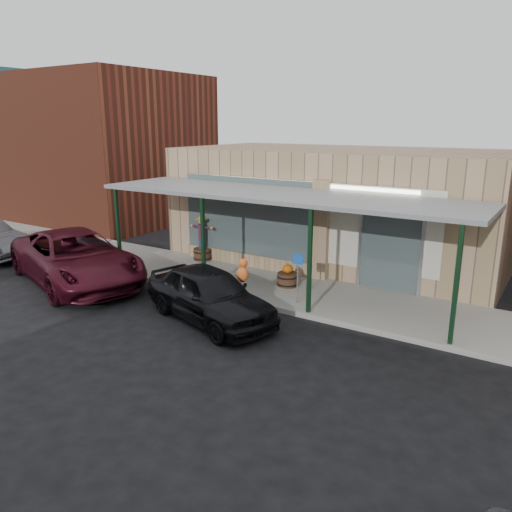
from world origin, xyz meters
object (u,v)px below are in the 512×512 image
Objects in this scene: barrel_pumpkin at (287,278)px; handicap_sign at (298,272)px; barrel_scarecrow at (202,245)px; parked_sedan at (210,294)px; car_maroon at (76,258)px.

handicap_sign is at bearing -50.38° from barrel_pumpkin.
barrel_pumpkin is at bearing 123.82° from handicap_sign.
barrel_scarecrow is 5.60m from parked_sedan.
barrel_pumpkin is 0.52× the size of handicap_sign.
handicap_sign is 0.32× the size of parked_sedan.
car_maroon is at bearing -118.40° from barrel_scarecrow.
handicap_sign is 2.59m from parked_sedan.
handicap_sign is (5.19, -2.17, 0.36)m from barrel_scarecrow.
barrel_pumpkin is 3.31m from parked_sedan.
barrel_scarecrow is 0.37× the size of parked_sedan.
parked_sedan is at bearing -132.42° from handicap_sign.
car_maroon is at bearing -171.25° from handicap_sign.
handicap_sign is at bearing -24.42° from barrel_scarecrow.
car_maroon reaches higher than barrel_pumpkin.
barrel_scarecrow is 4.53m from car_maroon.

